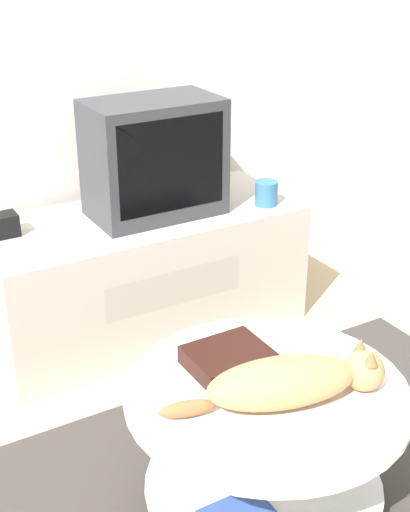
# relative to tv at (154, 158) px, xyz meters

# --- Properties ---
(ground_plane) EXTENTS (12.00, 12.00, 0.00)m
(ground_plane) POSITION_rel_tv_xyz_m (-0.19, -1.01, -0.72)
(ground_plane) COLOR tan
(rug) EXTENTS (1.99, 1.14, 0.02)m
(rug) POSITION_rel_tv_xyz_m (-0.19, -1.01, -0.71)
(rug) COLOR #3D3833
(rug) RESTS_ON ground_plane
(tv_stand) EXTENTS (1.22, 0.53, 0.50)m
(tv_stand) POSITION_rel_tv_xyz_m (-0.05, 0.01, -0.47)
(tv_stand) COLOR beige
(tv_stand) RESTS_ON ground_plane
(tv) EXTENTS (0.49, 0.29, 0.44)m
(tv) POSITION_rel_tv_xyz_m (0.00, 0.00, 0.00)
(tv) COLOR #333338
(tv) RESTS_ON tv_stand
(speaker) EXTENTS (0.08, 0.08, 0.08)m
(speaker) POSITION_rel_tv_xyz_m (-0.55, 0.08, -0.18)
(speaker) COLOR black
(speaker) RESTS_ON tv_stand
(mug) EXTENTS (0.09, 0.09, 0.10)m
(mug) POSITION_rel_tv_xyz_m (0.42, -0.14, -0.17)
(mug) COLOR teal
(mug) RESTS_ON tv_stand
(coffee_table) EXTENTS (0.74, 0.74, 0.40)m
(coffee_table) POSITION_rel_tv_xyz_m (-0.22, -1.07, -0.45)
(coffee_table) COLOR #B2B2B7
(coffee_table) RESTS_ON rug
(dvd_box) EXTENTS (0.21, 0.18, 0.05)m
(dvd_box) POSITION_rel_tv_xyz_m (-0.26, -0.93, -0.27)
(dvd_box) COLOR black
(dvd_box) RESTS_ON coffee_table
(cat) EXTENTS (0.57, 0.26, 0.13)m
(cat) POSITION_rel_tv_xyz_m (-0.20, -1.14, -0.23)
(cat) COLOR tan
(cat) RESTS_ON coffee_table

